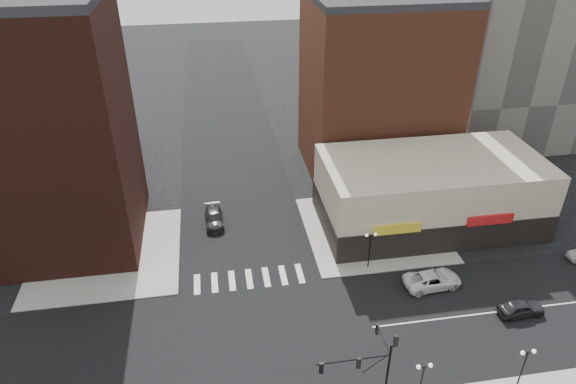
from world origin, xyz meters
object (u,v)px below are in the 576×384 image
object	(u,v)px
traffic_signal	(374,363)
dark_sedan_east	(521,308)
street_lamp_ne	(370,242)
street_lamp_se_b	(526,360)
dark_sedan_north	(214,218)
white_suv	(432,280)
street_lamp_se_a	(423,374)

from	to	relation	value
traffic_signal	dark_sedan_east	size ratio (longest dim) A/B	1.83
traffic_signal	street_lamp_ne	distance (m)	16.62
street_lamp_se_b	dark_sedan_north	size ratio (longest dim) A/B	0.83
traffic_signal	street_lamp_se_b	xyz separation A→B (m)	(11.76, -0.17, -1.67)
white_suv	dark_sedan_north	distance (m)	24.86
street_lamp_ne	dark_sedan_north	bearing A→B (deg)	145.06
dark_sedan_east	white_suv	bearing A→B (deg)	50.14
dark_sedan_east	street_lamp_se_b	bearing A→B (deg)	145.82
street_lamp_se_a	white_suv	distance (m)	14.11
traffic_signal	dark_sedan_north	world-z (taller)	traffic_signal
traffic_signal	dark_sedan_north	size ratio (longest dim) A/B	1.55
dark_sedan_east	dark_sedan_north	bearing A→B (deg)	52.42
street_lamp_se_a	street_lamp_ne	xyz separation A→B (m)	(1.00, 16.00, 0.00)
dark_sedan_north	dark_sedan_east	bearing A→B (deg)	-37.34
street_lamp_se_a	street_lamp_ne	world-z (taller)	same
street_lamp_se_a	dark_sedan_east	world-z (taller)	street_lamp_se_a
street_lamp_se_a	dark_sedan_east	bearing A→B (deg)	30.39
street_lamp_se_b	street_lamp_ne	distance (m)	17.46
street_lamp_se_b	dark_sedan_east	world-z (taller)	street_lamp_se_b
street_lamp_se_a	white_suv	size ratio (longest dim) A/B	0.74
street_lamp_ne	dark_sedan_east	xyz separation A→B (m)	(11.67, -8.57, -2.57)
street_lamp_se_a	dark_sedan_east	xyz separation A→B (m)	(12.67, 7.43, -2.57)
street_lamp_ne	white_suv	distance (m)	6.91
traffic_signal	dark_sedan_east	distance (m)	18.46
street_lamp_se_a	dark_sedan_east	size ratio (longest dim) A/B	0.98
dark_sedan_east	dark_sedan_north	xyz separation A→B (m)	(-26.77, 19.12, 0.00)
street_lamp_se_b	white_suv	size ratio (longest dim) A/B	0.74
traffic_signal	dark_sedan_north	xyz separation A→B (m)	(-10.33, 26.38, -4.23)
street_lamp_se_b	dark_sedan_east	xyz separation A→B (m)	(4.67, 7.43, -2.57)
street_lamp_se_a	traffic_signal	bearing A→B (deg)	177.43
dark_sedan_north	traffic_signal	bearing A→B (deg)	-70.40
traffic_signal	dark_sedan_north	bearing A→B (deg)	111.39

